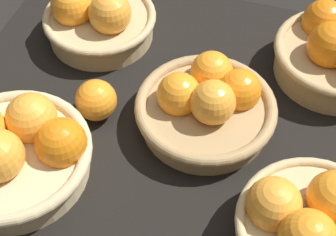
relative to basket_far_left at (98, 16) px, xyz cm
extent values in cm
cube|color=black|center=(23.20, -17.55, -5.87)|extent=(84.00, 72.00, 3.00)
cylinder|color=tan|center=(0.50, -0.33, -2.01)|extent=(19.67, 19.67, 4.72)
torus|color=tan|center=(0.50, -0.33, 0.35)|extent=(21.17, 21.17, 1.50)
sphere|color=#F49E33|center=(3.39, -1.68, 2.92)|extent=(7.80, 7.80, 7.80)
sphere|color=orange|center=(-4.27, -1.38, 2.51)|extent=(7.80, 7.80, 7.80)
cylinder|color=tan|center=(44.53, -31.64, -1.64)|extent=(20.41, 20.41, 5.46)
torus|color=tan|center=(44.53, -31.64, 1.09)|extent=(21.84, 21.84, 1.43)
sphere|color=orange|center=(45.90, -28.13, 3.31)|extent=(7.61, 7.61, 7.61)
sphere|color=#F49E33|center=(38.40, -30.84, 2.33)|extent=(7.61, 7.61, 7.61)
cylinder|color=tan|center=(24.95, -14.98, -2.35)|extent=(21.14, 21.14, 4.04)
torus|color=tan|center=(24.95, -14.98, -0.33)|extent=(23.10, 23.10, 1.95)
sphere|color=orange|center=(20.47, -15.22, 1.42)|extent=(7.20, 7.20, 7.20)
sphere|color=orange|center=(24.17, -8.71, 1.16)|extent=(7.20, 7.20, 7.20)
sphere|color=orange|center=(29.40, -11.08, 0.97)|extent=(7.20, 7.20, 7.20)
sphere|color=#F49E33|center=(26.23, -16.20, 2.57)|extent=(7.20, 7.20, 7.20)
cylinder|color=#D3BC8C|center=(-0.22, -32.99, -1.97)|extent=(22.39, 22.39, 4.81)
torus|color=#D3BC8C|center=(-0.22, -32.99, 0.44)|extent=(24.28, 24.28, 1.89)
sphere|color=#F49E33|center=(0.76, -27.31, 2.29)|extent=(7.87, 7.87, 7.87)
sphere|color=orange|center=(6.68, -29.75, 1.45)|extent=(7.87, 7.87, 7.87)
cylinder|color=tan|center=(43.69, 2.96, -1.64)|extent=(20.43, 20.43, 5.47)
sphere|color=orange|center=(40.40, 8.49, 2.29)|extent=(7.95, 7.95, 7.95)
sphere|color=orange|center=(42.06, 1.25, 3.51)|extent=(7.95, 7.95, 7.95)
sphere|color=orange|center=(7.29, -18.60, -0.90)|extent=(6.95, 6.95, 6.95)
camera|label=1|loc=(35.03, -66.89, 62.45)|focal=54.42mm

